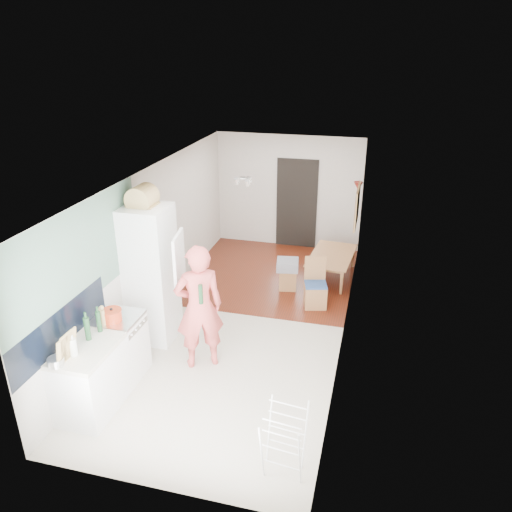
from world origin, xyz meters
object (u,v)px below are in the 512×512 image
at_px(dining_chair, 316,284).
at_px(drying_rack, 284,443).
at_px(stool, 288,279).
at_px(person, 199,297).
at_px(dining_table, 332,268).

xyz_separation_m(dining_chair, drying_rack, (0.20, -3.75, -0.03)).
bearing_deg(stool, person, -105.96).
xyz_separation_m(dining_chair, stool, (-0.59, 0.54, -0.24)).
xyz_separation_m(dining_table, drying_rack, (0.03, -4.96, 0.20)).
relative_size(person, stool, 5.25).
bearing_deg(dining_chair, dining_table, 68.10).
height_order(person, dining_table, person).
xyz_separation_m(stool, drying_rack, (0.79, -4.29, 0.20)).
relative_size(dining_table, stool, 2.88).
xyz_separation_m(dining_table, stool, (-0.76, -0.67, -0.00)).
height_order(dining_table, dining_chair, dining_chair).
distance_m(person, stool, 2.88).
height_order(stool, drying_rack, drying_rack).
bearing_deg(drying_rack, stool, 107.46).
xyz_separation_m(person, dining_chair, (1.35, 2.09, -0.65)).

